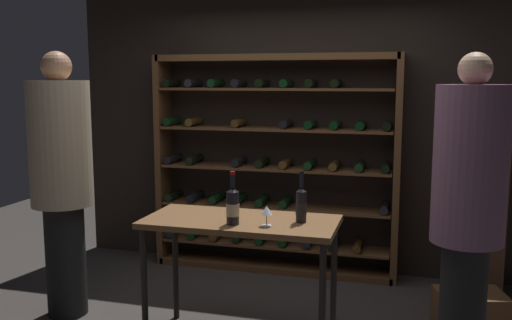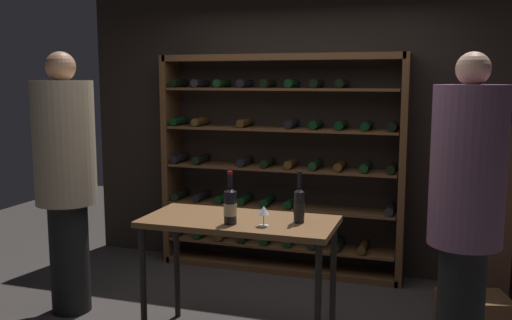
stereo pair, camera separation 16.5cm
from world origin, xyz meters
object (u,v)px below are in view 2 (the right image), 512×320
(person_bystander_red_print, at_px, (66,171))
(person_bystander_dark_jacket, at_px, (466,205))
(wine_rack, at_px, (278,165))
(wine_bottle_gold_foil, at_px, (299,205))
(tasting_table, at_px, (239,232))
(wine_glass_stemmed_center, at_px, (264,211))
(wine_crate, at_px, (473,315))
(display_cabinet, at_px, (482,214))
(wine_bottle_green_slim, at_px, (230,205))

(person_bystander_red_print, relative_size, person_bystander_dark_jacket, 1.03)
(wine_rack, height_order, wine_bottle_gold_foil, wine_rack)
(tasting_table, bearing_deg, wine_bottle_gold_foil, 3.82)
(wine_glass_stemmed_center, bearing_deg, wine_crate, 29.93)
(wine_glass_stemmed_center, bearing_deg, tasting_table, 148.45)
(display_cabinet, bearing_deg, tasting_table, -140.37)
(tasting_table, bearing_deg, person_bystander_red_print, 175.87)
(wine_rack, relative_size, wine_bottle_green_slim, 6.63)
(wine_crate, xyz_separation_m, wine_glass_stemmed_center, (-1.35, -0.78, 0.84))
(person_bystander_red_print, distance_m, wine_bottle_gold_foil, 1.88)
(tasting_table, height_order, wine_bottle_gold_foil, wine_bottle_gold_foil)
(wine_bottle_gold_foil, bearing_deg, wine_crate, 28.14)
(tasting_table, height_order, person_bystander_red_print, person_bystander_red_print)
(tasting_table, distance_m, person_bystander_dark_jacket, 1.47)
(tasting_table, relative_size, person_bystander_dark_jacket, 0.66)
(person_bystander_dark_jacket, distance_m, wine_crate, 1.21)
(tasting_table, distance_m, display_cabinet, 2.13)
(wine_bottle_gold_foil, bearing_deg, person_bystander_dark_jacket, -5.90)
(wine_crate, distance_m, display_cabinet, 0.93)
(wine_rack, height_order, wine_crate, wine_rack)
(wine_crate, xyz_separation_m, wine_bottle_gold_foil, (-1.15, -0.62, 0.87))
(display_cabinet, bearing_deg, wine_bottle_gold_foil, -132.72)
(wine_rack, bearing_deg, person_bystander_dark_jacket, -45.51)
(wine_bottle_green_slim, bearing_deg, tasting_table, 86.17)
(display_cabinet, bearing_deg, wine_glass_stemmed_center, -133.70)
(wine_bottle_gold_foil, bearing_deg, wine_rack, 110.76)
(wine_crate, bearing_deg, person_bystander_red_print, -169.92)
(person_bystander_red_print, bearing_deg, wine_bottle_green_slim, 167.06)
(person_bystander_red_print, bearing_deg, person_bystander_dark_jacket, 173.27)
(wine_bottle_green_slim, bearing_deg, wine_glass_stemmed_center, 3.63)
(person_bystander_dark_jacket, distance_m, wine_glass_stemmed_center, 1.23)
(wine_rack, relative_size, wine_crate, 4.86)
(wine_bottle_green_slim, xyz_separation_m, wine_bottle_gold_foil, (0.42, 0.17, -0.00))
(person_bystander_dark_jacket, bearing_deg, display_cabinet, -93.90)
(person_bystander_dark_jacket, xyz_separation_m, wine_glass_stemmed_center, (-1.22, -0.05, -0.12))
(wine_rack, relative_size, person_bystander_red_print, 1.14)
(tasting_table, xyz_separation_m, wine_bottle_gold_foil, (0.41, 0.03, 0.22))
(tasting_table, distance_m, wine_glass_stemmed_center, 0.32)
(person_bystander_dark_jacket, height_order, wine_bottle_gold_foil, person_bystander_dark_jacket)
(display_cabinet, bearing_deg, person_bystander_dark_jacket, -98.02)
(wine_rack, bearing_deg, wine_crate, -27.77)
(wine_bottle_green_slim, bearing_deg, wine_rack, 95.33)
(tasting_table, bearing_deg, wine_glass_stemmed_center, -31.55)
(person_bystander_red_print, distance_m, person_bystander_dark_jacket, 2.91)
(person_bystander_dark_jacket, relative_size, wine_crate, 4.14)
(person_bystander_dark_jacket, bearing_deg, wine_bottle_gold_foil, -1.79)
(wine_rack, bearing_deg, wine_bottle_gold_foil, -69.24)
(wine_crate, relative_size, wine_glass_stemmed_center, 3.59)
(wine_rack, height_order, person_bystander_red_print, wine_rack)
(wine_rack, distance_m, wine_bottle_green_slim, 1.71)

